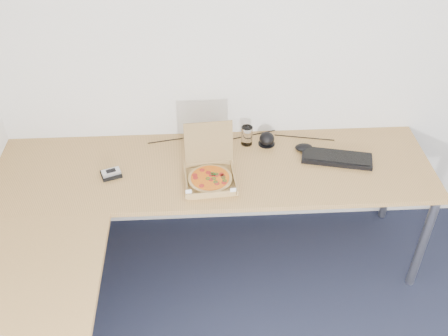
{
  "coord_description": "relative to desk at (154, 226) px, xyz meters",
  "views": [
    {
      "loc": [
        -0.57,
        -0.94,
        2.6
      ],
      "look_at": [
        -0.45,
        1.28,
        0.82
      ],
      "focal_mm": 42.05,
      "sensor_mm": 36.0,
      "label": 1
    }
  ],
  "objects": [
    {
      "name": "room_shell",
      "position": [
        0.82,
        -0.97,
        0.55
      ],
      "size": [
        3.5,
        3.5,
        2.5
      ],
      "primitive_type": null,
      "color": "white",
      "rests_on": "ground"
    },
    {
      "name": "desk",
      "position": [
        0.0,
        0.0,
        0.0
      ],
      "size": [
        2.5,
        2.2,
        0.73
      ],
      "color": "#B58547",
      "rests_on": "ground"
    },
    {
      "name": "pizza_box",
      "position": [
        0.3,
        0.32,
        0.06
      ],
      "size": [
        0.27,
        0.32,
        0.28
      ],
      "rotation": [
        0.0,
        0.0,
        0.08
      ],
      "color": "#A9844C",
      "rests_on": "desk"
    },
    {
      "name": "drinking_glass",
      "position": [
        0.53,
        0.65,
        0.09
      ],
      "size": [
        0.07,
        0.07,
        0.12
      ],
      "primitive_type": "cylinder",
      "color": "white",
      "rests_on": "desk"
    },
    {
      "name": "keyboard",
      "position": [
        1.04,
        0.46,
        0.04
      ],
      "size": [
        0.42,
        0.23,
        0.03
      ],
      "primitive_type": "cube",
      "rotation": [
        0.0,
        0.0,
        -0.23
      ],
      "color": "black",
      "rests_on": "desk"
    },
    {
      "name": "mouse",
      "position": [
        0.86,
        0.56,
        0.05
      ],
      "size": [
        0.11,
        0.08,
        0.04
      ],
      "primitive_type": "ellipsoid",
      "rotation": [
        0.0,
        0.0,
        0.12
      ],
      "color": "black",
      "rests_on": "desk"
    },
    {
      "name": "wallet",
      "position": [
        -0.26,
        0.39,
        0.04
      ],
      "size": [
        0.13,
        0.12,
        0.02
      ],
      "primitive_type": "cube",
      "rotation": [
        0.0,
        0.0,
        0.34
      ],
      "color": "black",
      "rests_on": "desk"
    },
    {
      "name": "phone",
      "position": [
        -0.25,
        0.38,
        0.06
      ],
      "size": [
        0.11,
        0.09,
        0.02
      ],
      "primitive_type": "cube",
      "rotation": [
        0.0,
        0.0,
        0.36
      ],
      "color": "#B2B5BA",
      "rests_on": "wallet"
    },
    {
      "name": "dome_speaker",
      "position": [
        0.65,
        0.64,
        0.07
      ],
      "size": [
        0.1,
        0.1,
        0.09
      ],
      "primitive_type": "ellipsoid",
      "color": "black",
      "rests_on": "desk"
    },
    {
      "name": "cable_bundle",
      "position": [
        0.48,
        0.71,
        0.03
      ],
      "size": [
        0.55,
        0.11,
        0.01
      ],
      "primitive_type": null,
      "rotation": [
        0.0,
        0.0,
        0.14
      ],
      "color": "black",
      "rests_on": "desk"
    }
  ]
}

